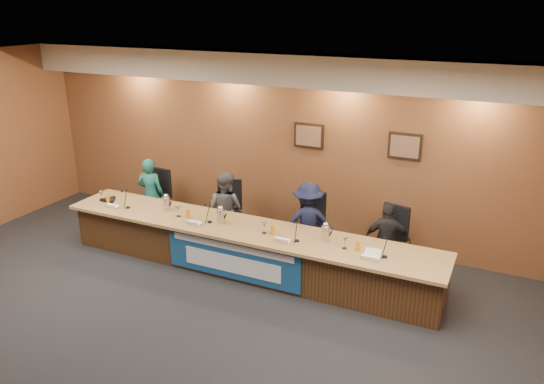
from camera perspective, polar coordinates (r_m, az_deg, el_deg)
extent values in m
plane|color=black|center=(6.73, -12.89, -16.96)|extent=(10.00, 10.00, 0.00)
cube|color=silver|center=(5.48, -15.49, 11.01)|extent=(10.00, 8.00, 0.04)
cube|color=brown|center=(9.17, 1.69, 4.85)|extent=(10.00, 0.04, 3.20)
cube|color=beige|center=(8.68, 1.10, 13.09)|extent=(10.00, 0.50, 0.50)
cube|color=#412613|center=(8.25, -2.89, -6.21)|extent=(6.00, 0.80, 0.70)
cube|color=#9C7645|center=(8.06, -3.10, -3.96)|extent=(6.10, 0.95, 0.05)
cube|color=navy|center=(7.92, -4.31, -7.21)|extent=(2.20, 0.02, 0.65)
cube|color=silver|center=(7.82, -4.39, -5.94)|extent=(2.00, 0.01, 0.10)
cube|color=silver|center=(7.94, -4.34, -7.76)|extent=(1.60, 0.01, 0.28)
cube|color=black|center=(8.93, 3.99, 6.06)|extent=(0.52, 0.04, 0.42)
cube|color=black|center=(8.50, 14.11, 4.79)|extent=(0.52, 0.04, 0.42)
imported|color=#1A5D54|center=(9.86, -12.90, -0.21)|extent=(0.55, 0.42, 1.34)
imported|color=#515156|center=(9.03, -5.00, -1.81)|extent=(0.68, 0.56, 1.30)
imported|color=black|center=(8.42, 3.91, -3.32)|extent=(0.99, 0.81, 1.33)
imported|color=black|center=(8.12, 12.24, -5.16)|extent=(0.76, 0.47, 1.21)
cube|color=black|center=(10.00, -12.47, -1.07)|extent=(0.52, 0.52, 0.08)
cube|color=black|center=(9.18, -4.66, -2.59)|extent=(0.63, 0.63, 0.08)
cube|color=black|center=(8.58, 4.12, -4.23)|extent=(0.56, 0.56, 0.08)
cube|color=black|center=(8.26, 12.34, -5.67)|extent=(0.58, 0.58, 0.08)
cube|color=white|center=(9.12, -17.01, -1.45)|extent=(0.24, 0.08, 0.10)
cylinder|color=black|center=(9.07, -15.25, -1.62)|extent=(0.07, 0.07, 0.02)
cylinder|color=orange|center=(9.37, -17.22, -0.71)|extent=(0.06, 0.06, 0.15)
cylinder|color=silver|center=(9.48, -17.87, -0.43)|extent=(0.08, 0.08, 0.18)
cube|color=white|center=(8.15, -8.59, -3.32)|extent=(0.24, 0.08, 0.10)
cylinder|color=black|center=(8.26, -6.73, -3.20)|extent=(0.07, 0.07, 0.02)
cylinder|color=orange|center=(8.44, -9.03, -2.30)|extent=(0.06, 0.06, 0.15)
cylinder|color=silver|center=(8.52, -10.06, -2.05)|extent=(0.08, 0.08, 0.18)
cube|color=white|center=(7.50, 0.92, -5.21)|extent=(0.24, 0.08, 0.10)
cylinder|color=black|center=(7.58, 2.69, -5.25)|extent=(0.07, 0.07, 0.02)
cylinder|color=orange|center=(7.77, 0.07, -4.05)|extent=(0.06, 0.06, 0.15)
cylinder|color=silver|center=(7.79, -0.83, -3.85)|extent=(0.08, 0.08, 0.18)
cube|color=white|center=(7.12, 10.39, -7.02)|extent=(0.24, 0.08, 0.10)
cylinder|color=black|center=(7.28, 12.02, -6.83)|extent=(0.07, 0.07, 0.02)
cylinder|color=orange|center=(7.37, 9.24, -5.73)|extent=(0.06, 0.06, 0.15)
cylinder|color=silver|center=(7.39, 7.83, -5.44)|extent=(0.08, 0.08, 0.18)
cylinder|color=silver|center=(8.79, -11.27, -1.29)|extent=(0.13, 0.13, 0.22)
cylinder|color=silver|center=(8.17, -5.52, -2.64)|extent=(0.13, 0.13, 0.22)
cylinder|color=silver|center=(7.57, 5.78, -4.50)|extent=(0.12, 0.12, 0.23)
cylinder|color=black|center=(9.46, -17.11, -0.81)|extent=(0.32, 0.32, 0.05)
cube|color=white|center=(7.36, 10.77, -6.47)|extent=(0.26, 0.33, 0.01)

